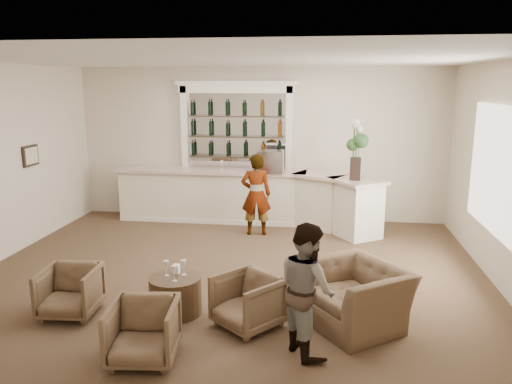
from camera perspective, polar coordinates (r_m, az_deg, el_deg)
ground at (r=7.98m, az=-2.93°, el=-9.48°), size 8.00×8.00×0.00m
room_shell at (r=8.10m, az=-1.03°, el=7.92°), size 8.04×7.02×3.32m
bar_counter at (r=10.66m, az=-0.82°, el=-0.59°), size 5.72×1.80×1.14m
back_bar_alcove at (r=10.89m, az=-2.27°, el=7.46°), size 2.64×0.25×3.00m
cocktail_table at (r=6.75m, az=-9.19°, el=-11.56°), size 0.68×0.68×0.50m
sommelier at (r=9.81m, az=0.01°, el=-0.30°), size 0.64×0.47×1.62m
guest at (r=5.63m, az=5.85°, el=-10.92°), size 0.86×0.92×1.50m
armchair_left at (r=7.02m, az=-20.50°, el=-10.60°), size 0.74×0.76×0.65m
armchair_center at (r=5.73m, az=-12.77°, el=-15.33°), size 0.79×0.81×0.67m
armchair_right at (r=6.29m, az=-0.93°, el=-12.39°), size 1.02×1.02×0.67m
armchair_far at (r=6.44m, az=11.21°, el=-11.56°), size 1.53×1.56×0.77m
espresso_machine at (r=10.35m, az=1.73°, el=3.49°), size 0.52×0.44×0.45m
flower_vase at (r=9.68m, az=11.37°, el=5.13°), size 0.30×0.30×1.15m
wine_glass_bar_left at (r=10.49m, az=-0.58°, el=2.94°), size 0.07×0.07×0.21m
wine_glass_bar_right at (r=10.69m, az=-3.93°, el=3.09°), size 0.07×0.07×0.21m
wine_glass_tbl_a at (r=6.68m, az=-10.22°, el=-8.58°), size 0.07×0.07×0.21m
wine_glass_tbl_b at (r=6.66m, az=-8.27°, el=-8.56°), size 0.07×0.07×0.21m
wine_glass_tbl_c at (r=6.49m, az=-9.30°, el=-9.18°), size 0.07×0.07×0.21m
napkin_holder at (r=6.76m, az=-9.10°, el=-8.67°), size 0.08×0.08×0.12m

